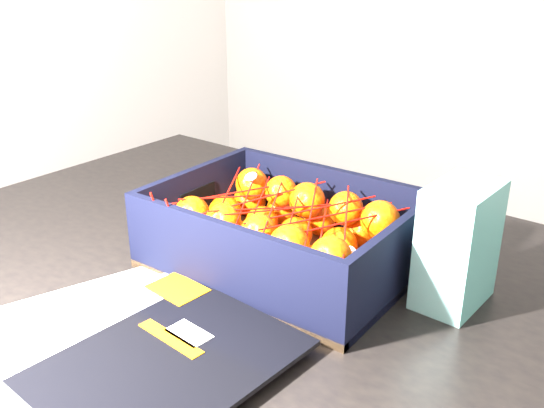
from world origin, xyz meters
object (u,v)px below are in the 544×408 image
Objects in this scene: table at (262,313)px; magazine_stack at (126,343)px; produce_crate at (284,243)px; retail_carton at (458,245)px.

magazine_stack reaches higher than table.
produce_crate is 0.25m from retail_carton.
magazine_stack is at bearing -95.96° from produce_crate.
magazine_stack is at bearing -87.90° from table.
retail_carton is (0.28, 0.05, 0.18)m from table.
produce_crate is 2.19× the size of retail_carton.
magazine_stack is 0.43m from retail_carton.
magazine_stack is 0.28m from produce_crate.
table is at bearing -165.48° from retail_carton.
retail_carton is (0.24, 0.05, 0.05)m from produce_crate.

